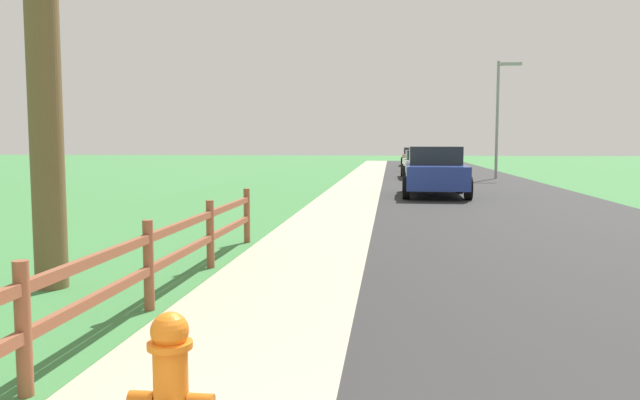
% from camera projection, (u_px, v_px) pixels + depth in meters
% --- Properties ---
extents(ground_plane, '(120.00, 120.00, 0.00)m').
position_uv_depth(ground_plane, '(382.00, 185.00, 26.32)').
color(ground_plane, '#3E7D41').
extents(road_asphalt, '(7.00, 66.00, 0.01)m').
position_uv_depth(road_asphalt, '(461.00, 182.00, 27.91)').
color(road_asphalt, '#292929').
rests_on(road_asphalt, ground).
extents(curb_concrete, '(6.00, 66.00, 0.01)m').
position_uv_depth(curb_concrete, '(317.00, 181.00, 28.64)').
color(curb_concrete, '#B3A78D').
rests_on(curb_concrete, ground).
extents(grass_verge, '(5.00, 66.00, 0.00)m').
position_uv_depth(grass_verge, '(284.00, 181.00, 28.80)').
color(grass_verge, '#3E7D41').
rests_on(grass_verge, ground).
extents(fire_hydrant, '(0.46, 0.39, 0.89)m').
position_uv_depth(fire_hydrant, '(171.00, 393.00, 3.31)').
color(fire_hydrant, orange).
rests_on(fire_hydrant, ground).
extents(rail_fence, '(0.11, 9.20, 0.97)m').
position_uv_depth(rail_fence, '(148.00, 258.00, 6.59)').
color(rail_fence, brown).
rests_on(rail_fence, ground).
extents(parked_suv_blue, '(2.18, 4.44, 1.64)m').
position_uv_depth(parked_suv_blue, '(435.00, 171.00, 20.95)').
color(parked_suv_blue, navy).
rests_on(parked_suv_blue, ground).
extents(parked_car_white, '(2.11, 4.24, 1.40)m').
position_uv_depth(parked_car_white, '(422.00, 164.00, 31.38)').
color(parked_car_white, white).
rests_on(parked_car_white, ground).
extents(parked_car_red, '(2.12, 4.62, 1.47)m').
position_uv_depth(parked_car_red, '(425.00, 159.00, 38.37)').
color(parked_car_red, maroon).
rests_on(parked_car_red, ground).
extents(parked_car_beige, '(2.09, 4.41, 1.40)m').
position_uv_depth(parked_car_beige, '(414.00, 156.00, 48.12)').
color(parked_car_beige, '#C6B793').
rests_on(parked_car_beige, ground).
extents(street_lamp, '(1.17, 0.20, 5.73)m').
position_uv_depth(street_lamp, '(500.00, 108.00, 30.66)').
color(street_lamp, gray).
rests_on(street_lamp, ground).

